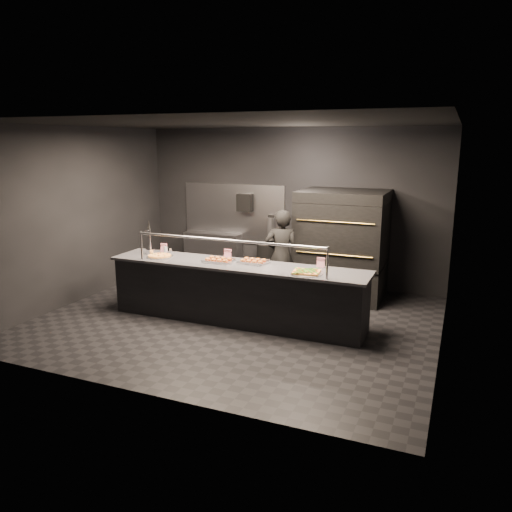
{
  "coord_description": "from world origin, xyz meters",
  "views": [
    {
      "loc": [
        3.12,
        -6.7,
        2.74
      ],
      "look_at": [
        0.25,
        0.2,
        1.02
      ],
      "focal_mm": 35.0,
      "sensor_mm": 36.0,
      "label": 1
    }
  ],
  "objects_px": {
    "slider_tray_b": "(253,261)",
    "worker": "(281,256)",
    "pizza_oven": "(342,244)",
    "trash_bin": "(269,263)",
    "fire_extinguisher": "(271,228)",
    "service_counter": "(236,292)",
    "slider_tray_a": "(218,260)",
    "prep_shelf": "(213,254)",
    "square_pizza": "(306,272)",
    "round_pizza": "(160,256)",
    "beer_tap": "(150,244)",
    "towel_dispenser": "(245,203)"
  },
  "relations": [
    {
      "from": "pizza_oven",
      "to": "round_pizza",
      "type": "height_order",
      "value": "pizza_oven"
    },
    {
      "from": "pizza_oven",
      "to": "square_pizza",
      "type": "relative_size",
      "value": 4.07
    },
    {
      "from": "service_counter",
      "to": "trash_bin",
      "type": "relative_size",
      "value": 5.16
    },
    {
      "from": "service_counter",
      "to": "beer_tap",
      "type": "height_order",
      "value": "beer_tap"
    },
    {
      "from": "pizza_oven",
      "to": "trash_bin",
      "type": "xyz_separation_m",
      "value": [
        -1.52,
        0.32,
        -0.57
      ]
    },
    {
      "from": "pizza_oven",
      "to": "towel_dispenser",
      "type": "bearing_deg",
      "value": 166.86
    },
    {
      "from": "towel_dispenser",
      "to": "beer_tap",
      "type": "xyz_separation_m",
      "value": [
        -0.7,
        -2.32,
        -0.47
      ]
    },
    {
      "from": "prep_shelf",
      "to": "towel_dispenser",
      "type": "relative_size",
      "value": 3.43
    },
    {
      "from": "prep_shelf",
      "to": "round_pizza",
      "type": "bearing_deg",
      "value": -83.77
    },
    {
      "from": "slider_tray_b",
      "to": "square_pizza",
      "type": "distance_m",
      "value": 0.98
    },
    {
      "from": "beer_tap",
      "to": "trash_bin",
      "type": "xyz_separation_m",
      "value": [
        1.28,
        2.15,
        -0.68
      ]
    },
    {
      "from": "service_counter",
      "to": "prep_shelf",
      "type": "xyz_separation_m",
      "value": [
        -1.6,
        2.32,
        -0.01
      ]
    },
    {
      "from": "pizza_oven",
      "to": "square_pizza",
      "type": "height_order",
      "value": "pizza_oven"
    },
    {
      "from": "slider_tray_b",
      "to": "worker",
      "type": "height_order",
      "value": "worker"
    },
    {
      "from": "beer_tap",
      "to": "trash_bin",
      "type": "relative_size",
      "value": 0.71
    },
    {
      "from": "service_counter",
      "to": "fire_extinguisher",
      "type": "xyz_separation_m",
      "value": [
        -0.35,
        2.4,
        0.6
      ]
    },
    {
      "from": "service_counter",
      "to": "towel_dispenser",
      "type": "relative_size",
      "value": 11.71
    },
    {
      "from": "service_counter",
      "to": "worker",
      "type": "bearing_deg",
      "value": 76.77
    },
    {
      "from": "prep_shelf",
      "to": "fire_extinguisher",
      "type": "height_order",
      "value": "fire_extinguisher"
    },
    {
      "from": "pizza_oven",
      "to": "beer_tap",
      "type": "xyz_separation_m",
      "value": [
        -2.8,
        -1.83,
        0.11
      ]
    },
    {
      "from": "fire_extinguisher",
      "to": "trash_bin",
      "type": "bearing_deg",
      "value": -79.99
    },
    {
      "from": "slider_tray_b",
      "to": "worker",
      "type": "distance_m",
      "value": 1.1
    },
    {
      "from": "worker",
      "to": "round_pizza",
      "type": "bearing_deg",
      "value": 15.49
    },
    {
      "from": "slider_tray_a",
      "to": "square_pizza",
      "type": "distance_m",
      "value": 1.47
    },
    {
      "from": "fire_extinguisher",
      "to": "square_pizza",
      "type": "xyz_separation_m",
      "value": [
        1.51,
        -2.54,
        -0.12
      ]
    },
    {
      "from": "slider_tray_a",
      "to": "square_pizza",
      "type": "bearing_deg",
      "value": -5.78
    },
    {
      "from": "beer_tap",
      "to": "worker",
      "type": "height_order",
      "value": "worker"
    },
    {
      "from": "round_pizza",
      "to": "slider_tray_b",
      "type": "distance_m",
      "value": 1.58
    },
    {
      "from": "pizza_oven",
      "to": "slider_tray_b",
      "type": "relative_size",
      "value": 3.92
    },
    {
      "from": "service_counter",
      "to": "slider_tray_a",
      "type": "height_order",
      "value": "service_counter"
    },
    {
      "from": "towel_dispenser",
      "to": "fire_extinguisher",
      "type": "height_order",
      "value": "towel_dispenser"
    },
    {
      "from": "beer_tap",
      "to": "slider_tray_a",
      "type": "bearing_deg",
      "value": -2.43
    },
    {
      "from": "service_counter",
      "to": "round_pizza",
      "type": "bearing_deg",
      "value": -178.09
    },
    {
      "from": "square_pizza",
      "to": "trash_bin",
      "type": "height_order",
      "value": "square_pizza"
    },
    {
      "from": "fire_extinguisher",
      "to": "trash_bin",
      "type": "xyz_separation_m",
      "value": [
        0.03,
        -0.18,
        -0.66
      ]
    },
    {
      "from": "service_counter",
      "to": "beer_tap",
      "type": "xyz_separation_m",
      "value": [
        -1.6,
        0.07,
        0.62
      ]
    },
    {
      "from": "fire_extinguisher",
      "to": "slider_tray_a",
      "type": "distance_m",
      "value": 2.39
    },
    {
      "from": "pizza_oven",
      "to": "worker",
      "type": "height_order",
      "value": "pizza_oven"
    },
    {
      "from": "prep_shelf",
      "to": "slider_tray_a",
      "type": "bearing_deg",
      "value": -60.71
    },
    {
      "from": "service_counter",
      "to": "pizza_oven",
      "type": "bearing_deg",
      "value": 57.73
    },
    {
      "from": "beer_tap",
      "to": "trash_bin",
      "type": "height_order",
      "value": "beer_tap"
    },
    {
      "from": "fire_extinguisher",
      "to": "round_pizza",
      "type": "relative_size",
      "value": 1.19
    },
    {
      "from": "trash_bin",
      "to": "fire_extinguisher",
      "type": "bearing_deg",
      "value": 100.01
    },
    {
      "from": "towel_dispenser",
      "to": "slider_tray_b",
      "type": "xyz_separation_m",
      "value": [
        1.12,
        -2.24,
        -0.6
      ]
    },
    {
      "from": "round_pizza",
      "to": "beer_tap",
      "type": "bearing_deg",
      "value": 156.57
    },
    {
      "from": "round_pizza",
      "to": "trash_bin",
      "type": "distance_m",
      "value": 2.54
    },
    {
      "from": "worker",
      "to": "towel_dispenser",
      "type": "bearing_deg",
      "value": -66.71
    },
    {
      "from": "slider_tray_b",
      "to": "worker",
      "type": "relative_size",
      "value": 0.3
    },
    {
      "from": "fire_extinguisher",
      "to": "square_pizza",
      "type": "relative_size",
      "value": 1.08
    },
    {
      "from": "square_pizza",
      "to": "fire_extinguisher",
      "type": "bearing_deg",
      "value": 120.75
    }
  ]
}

